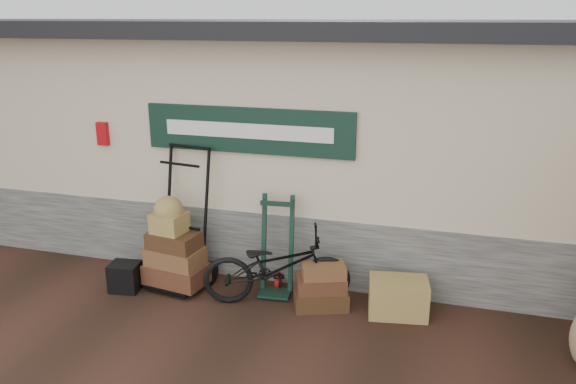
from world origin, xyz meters
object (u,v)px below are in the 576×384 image
(green_barrow, at_px, (277,246))
(suitcase_stack, at_px, (321,285))
(wicker_hamper, at_px, (398,297))
(bicycle, at_px, (277,263))
(black_trunk, at_px, (125,277))
(porter_trolley, at_px, (183,216))

(green_barrow, xyz_separation_m, suitcase_stack, (0.60, -0.21, -0.34))
(suitcase_stack, bearing_deg, wicker_hamper, 4.90)
(suitcase_stack, height_order, bicycle, bicycle)
(green_barrow, distance_m, suitcase_stack, 0.72)
(bicycle, bearing_deg, black_trunk, 79.59)
(green_barrow, distance_m, black_trunk, 1.93)
(green_barrow, bearing_deg, suitcase_stack, -24.22)
(porter_trolley, bearing_deg, suitcase_stack, 3.78)
(bicycle, bearing_deg, porter_trolley, 64.53)
(porter_trolley, bearing_deg, black_trunk, -137.85)
(porter_trolley, distance_m, suitcase_stack, 1.91)
(suitcase_stack, xyz_separation_m, bicycle, (-0.52, -0.03, 0.23))
(black_trunk, bearing_deg, green_barrow, 14.47)
(green_barrow, xyz_separation_m, wicker_hamper, (1.48, -0.14, -0.40))
(wicker_hamper, bearing_deg, suitcase_stack, -175.10)
(green_barrow, xyz_separation_m, black_trunk, (-1.82, -0.47, -0.44))
(porter_trolley, bearing_deg, green_barrow, 11.46)
(black_trunk, bearing_deg, suitcase_stack, 6.07)
(green_barrow, bearing_deg, porter_trolley, 178.07)
(porter_trolley, height_order, suitcase_stack, porter_trolley)
(porter_trolley, height_order, green_barrow, porter_trolley)
(porter_trolley, xyz_separation_m, suitcase_stack, (1.80, -0.15, -0.62))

